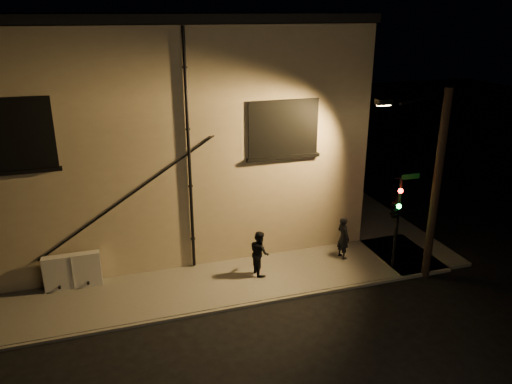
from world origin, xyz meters
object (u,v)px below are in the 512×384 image
object	(u,v)px
pedestrian_a	(343,238)
streetlamp_pole	(433,180)
pedestrian_b	(260,253)
utility_cabinet	(73,271)
traffic_signal	(395,208)

from	to	relation	value
pedestrian_a	streetlamp_pole	world-z (taller)	streetlamp_pole
pedestrian_b	pedestrian_a	bearing A→B (deg)	-91.00
streetlamp_pole	utility_cabinet	bearing A→B (deg)	167.10
pedestrian_b	traffic_signal	xyz separation A→B (m)	(4.56, -1.15, 1.56)
pedestrian_a	traffic_signal	size ratio (longest dim) A/B	0.46
pedestrian_b	streetlamp_pole	distance (m)	6.35
utility_cabinet	pedestrian_b	world-z (taller)	pedestrian_b
pedestrian_a	traffic_signal	distance (m)	2.38
streetlamp_pole	pedestrian_a	bearing A→B (deg)	138.94
utility_cabinet	pedestrian_b	distance (m)	6.32
pedestrian_a	traffic_signal	bearing A→B (deg)	-149.63
traffic_signal	streetlamp_pole	bearing A→B (deg)	-29.97
pedestrian_b	streetlamp_pole	size ratio (longest dim) A/B	0.24
traffic_signal	streetlamp_pole	world-z (taller)	streetlamp_pole
pedestrian_a	pedestrian_b	distance (m)	3.35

